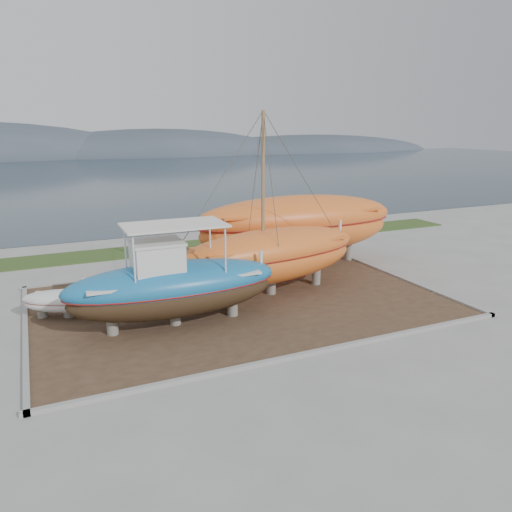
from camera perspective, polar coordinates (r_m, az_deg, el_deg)
name	(u,v)px	position (r m, az deg, el deg)	size (l,w,h in m)	color
ground	(280,334)	(19.83, 2.75, -8.90)	(140.00, 140.00, 0.00)	gray
dirt_patch	(241,302)	(23.19, -1.77, -5.23)	(18.00, 12.00, 0.06)	#422D1E
curb_frame	(241,301)	(23.17, -1.78, -5.12)	(18.60, 12.60, 0.15)	gray
grass_strip	(174,248)	(33.65, -9.37, 0.96)	(44.00, 3.00, 0.08)	#284219
sea	(84,175)	(86.89, -19.06, 8.70)	(260.00, 100.00, 0.04)	#1D2F3A
mountain_ridge	(61,157)	(141.59, -21.41, 10.54)	(200.00, 36.00, 20.00)	#333D49
blue_caique	(174,275)	(20.14, -9.40, -2.21)	(8.65, 2.70, 4.16)	#1A6DA6
white_dinghy	(68,304)	(22.60, -20.68, -5.14)	(3.79, 1.42, 1.14)	silver
orange_sailboat	(272,206)	(23.13, 1.81, 5.70)	(9.68, 2.85, 8.50)	orange
orange_bare_hull	(297,232)	(28.58, 4.68, 2.76)	(12.05, 3.62, 3.95)	orange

